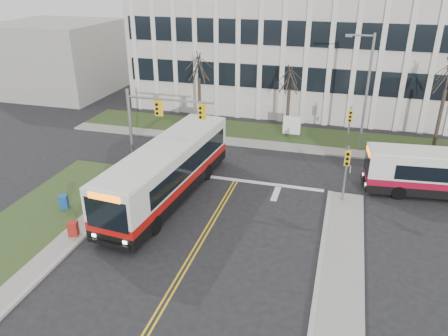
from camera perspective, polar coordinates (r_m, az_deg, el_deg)
ground at (r=23.68m, az=-3.38°, el=-10.03°), size 120.00×120.00×0.00m
sidewalk_west at (r=23.29m, az=-24.69°, el=-13.06°), size 1.20×26.00×0.14m
sidewalk_cross at (r=36.13m, az=12.15°, el=2.30°), size 44.00×1.60×0.14m
building_lawn at (r=38.75m, az=12.49°, el=3.79°), size 44.00×5.00×0.12m
office_building at (r=48.92m, az=14.28°, el=15.13°), size 40.00×16.00×12.00m
building_annex at (r=55.86m, az=-20.75°, el=13.33°), size 12.00×12.00×8.00m
mast_arm_signal at (r=29.74m, az=-9.38°, el=6.28°), size 6.11×0.38×6.20m
signal_pole_near at (r=27.50m, az=15.69°, el=0.19°), size 0.34×0.39×3.80m
signal_pole_far at (r=35.46m, az=16.07°, el=5.65°), size 0.34×0.39×3.80m
streetlight at (r=35.52m, az=17.95°, el=10.00°), size 2.15×0.25×9.20m
directory_sign at (r=38.09m, az=8.83°, el=5.51°), size 1.50×0.12×2.00m
tree_left at (r=39.27m, az=-3.32°, el=12.91°), size 1.80×1.80×7.70m
tree_mid at (r=37.80m, az=8.58°, el=11.25°), size 1.80×1.80×6.82m
tree_right at (r=37.82m, az=27.23°, el=10.44°), size 1.80×1.80×8.25m
bus_main at (r=27.76m, az=-7.34°, el=-0.52°), size 3.96×13.32×3.50m
newspaper_box_blue at (r=28.36m, az=-20.21°, el=-4.26°), size 0.64×0.61×0.95m
newspaper_box_red at (r=25.39m, az=-19.08°, el=-7.62°), size 0.61×0.58×0.95m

